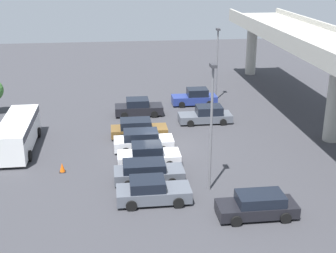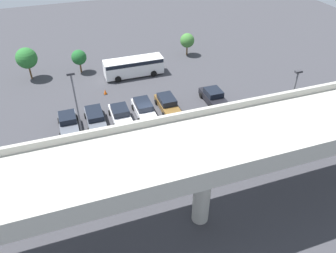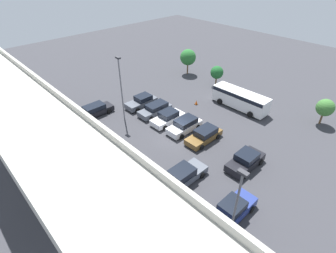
{
  "view_description": "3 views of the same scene",
  "coord_description": "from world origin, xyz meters",
  "px_view_note": "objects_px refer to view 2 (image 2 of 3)",
  "views": [
    {
      "loc": [
        34.59,
        -3.54,
        14.51
      ],
      "look_at": [
        0.35,
        0.58,
        1.95
      ],
      "focal_mm": 50.0,
      "sensor_mm": 36.0,
      "label": 1
    },
    {
      "loc": [
        7.89,
        29.32,
        21.41
      ],
      "look_at": [
        -1.09,
        3.47,
        1.29
      ],
      "focal_mm": 35.0,
      "sensor_mm": 36.0,
      "label": 2
    },
    {
      "loc": [
        -17.88,
        18.45,
        18.58
      ],
      "look_at": [
        -0.14,
        1.73,
        2.18
      ],
      "focal_mm": 28.0,
      "sensor_mm": 36.0,
      "label": 3
    }
  ],
  "objects_px": {
    "parked_car_1": "(213,97)",
    "parked_car_7": "(68,123)",
    "parked_car_5": "(120,114)",
    "tree_front_centre": "(79,57)",
    "parked_car_4": "(144,109)",
    "parked_car_8": "(47,164)",
    "parked_car_6": "(95,118)",
    "parked_car_0": "(259,119)",
    "shuttle_bus": "(134,66)",
    "tree_front_far_right": "(27,58)",
    "lamp_post_near_aisle": "(77,107)",
    "parked_car_2": "(213,130)",
    "traffic_cone": "(105,92)",
    "lamp_post_mid_lot": "(291,99)",
    "tree_front_left": "(187,41)",
    "parked_car_3": "(167,104)"
  },
  "relations": [
    {
      "from": "lamp_post_near_aisle",
      "to": "traffic_cone",
      "type": "height_order",
      "value": "lamp_post_near_aisle"
    },
    {
      "from": "parked_car_0",
      "to": "parked_car_2",
      "type": "xyz_separation_m",
      "value": [
        5.62,
        0.06,
        -0.04
      ]
    },
    {
      "from": "parked_car_7",
      "to": "parked_car_4",
      "type": "bearing_deg",
      "value": 89.93
    },
    {
      "from": "parked_car_0",
      "to": "traffic_cone",
      "type": "distance_m",
      "value": 19.25
    },
    {
      "from": "parked_car_4",
      "to": "lamp_post_near_aisle",
      "type": "bearing_deg",
      "value": -62.1
    },
    {
      "from": "parked_car_7",
      "to": "shuttle_bus",
      "type": "height_order",
      "value": "shuttle_bus"
    },
    {
      "from": "parked_car_2",
      "to": "parked_car_5",
      "type": "xyz_separation_m",
      "value": [
        8.62,
        -6.07,
        -0.0
      ]
    },
    {
      "from": "parked_car_4",
      "to": "parked_car_6",
      "type": "xyz_separation_m",
      "value": [
        5.56,
        -0.06,
        -0.07
      ]
    },
    {
      "from": "parked_car_1",
      "to": "parked_car_4",
      "type": "relative_size",
      "value": 0.98
    },
    {
      "from": "parked_car_4",
      "to": "parked_car_7",
      "type": "relative_size",
      "value": 1.01
    },
    {
      "from": "tree_front_left",
      "to": "parked_car_6",
      "type": "bearing_deg",
      "value": 39.89
    },
    {
      "from": "parked_car_5",
      "to": "parked_car_6",
      "type": "bearing_deg",
      "value": -95.62
    },
    {
      "from": "tree_front_left",
      "to": "shuttle_bus",
      "type": "bearing_deg",
      "value": 22.84
    },
    {
      "from": "parked_car_8",
      "to": "parked_car_6",
      "type": "bearing_deg",
      "value": -41.44
    },
    {
      "from": "lamp_post_near_aisle",
      "to": "parked_car_2",
      "type": "bearing_deg",
      "value": 169.62
    },
    {
      "from": "parked_car_3",
      "to": "parked_car_7",
      "type": "height_order",
      "value": "parked_car_7"
    },
    {
      "from": "parked_car_4",
      "to": "lamp_post_mid_lot",
      "type": "bearing_deg",
      "value": 55.77
    },
    {
      "from": "parked_car_7",
      "to": "lamp_post_near_aisle",
      "type": "distance_m",
      "value": 5.83
    },
    {
      "from": "traffic_cone",
      "to": "parked_car_8",
      "type": "bearing_deg",
      "value": 57.96
    },
    {
      "from": "parked_car_4",
      "to": "tree_front_far_right",
      "type": "bearing_deg",
      "value": -137.9
    },
    {
      "from": "parked_car_2",
      "to": "tree_front_left",
      "type": "xyz_separation_m",
      "value": [
        -5.06,
        -20.1,
        1.63
      ]
    },
    {
      "from": "parked_car_6",
      "to": "shuttle_bus",
      "type": "distance_m",
      "value": 11.96
    },
    {
      "from": "parked_car_8",
      "to": "lamp_post_mid_lot",
      "type": "relative_size",
      "value": 0.62
    },
    {
      "from": "parked_car_5",
      "to": "tree_front_far_right",
      "type": "bearing_deg",
      "value": -145.51
    },
    {
      "from": "shuttle_bus",
      "to": "lamp_post_near_aisle",
      "type": "distance_m",
      "value": 16.54
    },
    {
      "from": "parked_car_0",
      "to": "shuttle_bus",
      "type": "xyz_separation_m",
      "value": [
        10.11,
        -16.01,
        0.7
      ]
    },
    {
      "from": "parked_car_7",
      "to": "tree_front_centre",
      "type": "xyz_separation_m",
      "value": [
        -2.94,
        -13.21,
        1.54
      ]
    },
    {
      "from": "parked_car_8",
      "to": "parked_car_2",
      "type": "bearing_deg",
      "value": -90.88
    },
    {
      "from": "tree_front_far_right",
      "to": "parked_car_0",
      "type": "bearing_deg",
      "value": 140.17
    },
    {
      "from": "parked_car_2",
      "to": "parked_car_7",
      "type": "bearing_deg",
      "value": 66.26
    },
    {
      "from": "parked_car_3",
      "to": "traffic_cone",
      "type": "height_order",
      "value": "parked_car_3"
    },
    {
      "from": "tree_front_left",
      "to": "tree_front_centre",
      "type": "xyz_separation_m",
      "value": [
        16.42,
        0.59,
        -0.08
      ]
    },
    {
      "from": "parked_car_1",
      "to": "traffic_cone",
      "type": "height_order",
      "value": "parked_car_1"
    },
    {
      "from": "parked_car_5",
      "to": "tree_front_centre",
      "type": "bearing_deg",
      "value": -168.45
    },
    {
      "from": "traffic_cone",
      "to": "parked_car_7",
      "type": "bearing_deg",
      "value": 49.8
    },
    {
      "from": "parked_car_4",
      "to": "traffic_cone",
      "type": "distance_m",
      "value": 6.92
    },
    {
      "from": "parked_car_0",
      "to": "lamp_post_mid_lot",
      "type": "distance_m",
      "value": 4.68
    },
    {
      "from": "parked_car_4",
      "to": "lamp_post_mid_lot",
      "type": "xyz_separation_m",
      "value": [
        -12.81,
        8.72,
        3.72
      ]
    },
    {
      "from": "parked_car_5",
      "to": "lamp_post_near_aisle",
      "type": "xyz_separation_m",
      "value": [
        4.54,
        3.66,
        4.2
      ]
    },
    {
      "from": "parked_car_1",
      "to": "parked_car_7",
      "type": "relative_size",
      "value": 0.99
    },
    {
      "from": "parked_car_1",
      "to": "lamp_post_near_aisle",
      "type": "height_order",
      "value": "lamp_post_near_aisle"
    },
    {
      "from": "lamp_post_near_aisle",
      "to": "parked_car_1",
      "type": "bearing_deg",
      "value": -167.09
    },
    {
      "from": "shuttle_bus",
      "to": "tree_front_centre",
      "type": "distance_m",
      "value": 7.72
    },
    {
      "from": "shuttle_bus",
      "to": "lamp_post_near_aisle",
      "type": "height_order",
      "value": "lamp_post_near_aisle"
    },
    {
      "from": "parked_car_0",
      "to": "parked_car_1",
      "type": "bearing_deg",
      "value": 24.02
    },
    {
      "from": "parked_car_0",
      "to": "parked_car_1",
      "type": "height_order",
      "value": "parked_car_0"
    },
    {
      "from": "parked_car_8",
      "to": "tree_front_centre",
      "type": "bearing_deg",
      "value": -15.69
    },
    {
      "from": "shuttle_bus",
      "to": "tree_front_left",
      "type": "height_order",
      "value": "tree_front_left"
    },
    {
      "from": "parked_car_1",
      "to": "parked_car_6",
      "type": "height_order",
      "value": "parked_car_1"
    },
    {
      "from": "parked_car_4",
      "to": "shuttle_bus",
      "type": "bearing_deg",
      "value": 172.17
    }
  ]
}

